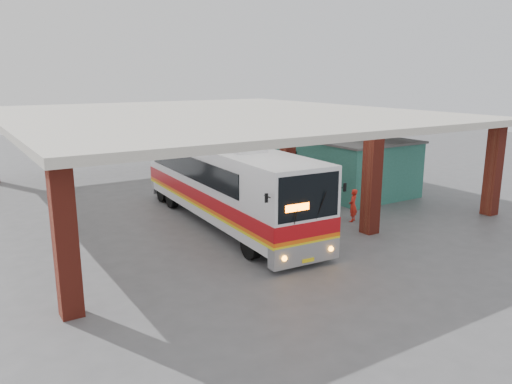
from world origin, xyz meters
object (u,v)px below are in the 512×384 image
Objects in this scene: pedestrian at (353,205)px; red_chair at (276,179)px; motorcycle at (301,195)px; coach_bus at (225,183)px.

red_chair is (1.50, 8.38, -0.43)m from pedestrian.
motorcycle is at bearing -133.22° from red_chair.
red_chair is (6.59, 5.53, -1.56)m from coach_bus.
coach_bus is at bearing -62.28° from pedestrian.
motorcycle is 3.78m from pedestrian.
red_chair is at bearing 43.02° from coach_bus.
coach_bus is 8.69× the size of pedestrian.
pedestrian is 2.13× the size of red_chair.
coach_bus reaches higher than motorcycle.
pedestrian reaches higher than red_chair.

